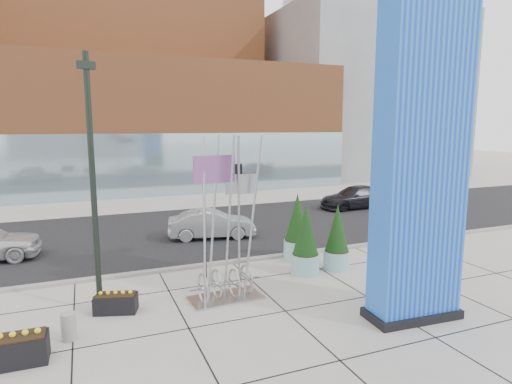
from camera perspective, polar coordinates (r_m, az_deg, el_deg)
name	(u,v)px	position (r m, az deg, el deg)	size (l,w,h in m)	color
ground	(243,304)	(14.07, -1.68, -14.68)	(160.00, 160.00, 0.00)	#9E9991
street_asphalt	(178,232)	(23.23, -10.37, -5.25)	(80.00, 12.00, 0.02)	black
curb_edge	(209,265)	(17.61, -6.30, -9.59)	(80.00, 0.30, 0.12)	gray
tower_podium	(147,127)	(39.48, -14.28, 8.42)	(34.00, 10.00, 11.00)	#AE5F32
tower_glass_front	(158,165)	(34.87, -13.00, 3.51)	(34.00, 0.60, 5.00)	#8CA5B2
building_grey_parking	(353,97)	(53.71, 12.82, 12.26)	(20.00, 18.00, 18.00)	slate
blue_pylon	(420,168)	(12.86, 21.04, 2.96)	(2.82, 1.38, 9.17)	#0D39CE
lamp_post	(95,211)	(13.43, -20.72, -2.37)	(0.52, 0.42, 7.67)	black
public_art_sculpture	(226,257)	(14.00, -4.06, -8.68)	(2.42, 1.32, 5.35)	#AAACAF
concrete_bollard	(69,327)	(12.80, -23.71, -16.12)	(0.38, 0.38, 0.75)	gray
overhead_street_sign	(223,182)	(15.76, -4.48, 1.32)	(1.86, 0.95, 4.15)	black
round_planter_east	(337,239)	(17.18, 10.75, -6.14)	(1.03, 1.03, 2.58)	#8DBEBB
round_planter_mid	(306,241)	(16.46, 6.63, -6.49)	(1.08, 1.08, 2.70)	#8DBEBB
round_planter_west	(297,228)	(18.25, 5.50, -4.78)	(1.12, 1.12, 2.81)	#8DBEBB
box_planter_north	(116,302)	(14.05, -18.18, -13.78)	(1.37, 0.96, 0.68)	black
box_planter_south	(14,349)	(12.22, -29.58, -17.75)	(1.51, 0.78, 0.82)	black
car_silver_mid	(212,224)	(21.62, -5.94, -4.31)	(1.50, 4.30, 1.42)	#95979C
car_dark_east	(355,197)	(30.07, 13.12, -0.70)	(2.08, 5.12, 1.48)	black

